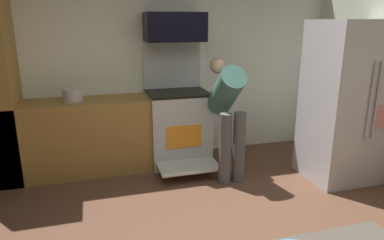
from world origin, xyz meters
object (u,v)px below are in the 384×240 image
object	(u,v)px
microwave	(175,27)
refrigerator	(348,102)
person_cook	(227,108)
stock_pot	(72,95)
oven_range	(178,124)

from	to	relation	value
microwave	refrigerator	world-z (taller)	microwave
person_cook	stock_pot	bearing A→B (deg)	160.44
refrigerator	microwave	bearing A→B (deg)	148.82
refrigerator	person_cook	bearing A→B (deg)	163.73
microwave	person_cook	world-z (taller)	microwave
microwave	stock_pot	bearing A→B (deg)	-176.38
refrigerator	person_cook	distance (m)	1.39
person_cook	stock_pot	xyz separation A→B (m)	(-1.71, 0.61, 0.13)
refrigerator	stock_pot	xyz separation A→B (m)	(-3.04, 1.00, 0.06)
refrigerator	stock_pot	world-z (taller)	refrigerator
oven_range	microwave	bearing A→B (deg)	90.00
oven_range	person_cook	distance (m)	0.81
oven_range	microwave	world-z (taller)	microwave
oven_range	microwave	size ratio (longest dim) A/B	2.11
oven_range	refrigerator	bearing A→B (deg)	-28.92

